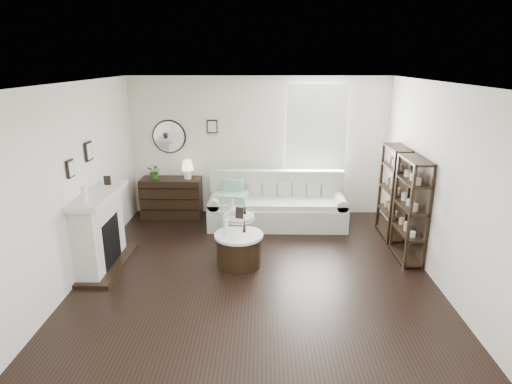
{
  "coord_description": "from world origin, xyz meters",
  "views": [
    {
      "loc": [
        0.09,
        -5.51,
        2.98
      ],
      "look_at": [
        -0.02,
        0.8,
        1.03
      ],
      "focal_mm": 30.0,
      "sensor_mm": 36.0,
      "label": 1
    }
  ],
  "objects_px": {
    "sofa": "(277,208)",
    "dresser": "(172,197)",
    "drum_table": "(239,249)",
    "pedestal_table": "(239,218)"
  },
  "relations": [
    {
      "from": "sofa",
      "to": "dresser",
      "type": "height_order",
      "value": "sofa"
    },
    {
      "from": "dresser",
      "to": "drum_table",
      "type": "distance_m",
      "value": 2.56
    },
    {
      "from": "drum_table",
      "to": "pedestal_table",
      "type": "distance_m",
      "value": 0.6
    },
    {
      "from": "dresser",
      "to": "pedestal_table",
      "type": "distance_m",
      "value": 2.13
    },
    {
      "from": "sofa",
      "to": "pedestal_table",
      "type": "bearing_deg",
      "value": -118.62
    },
    {
      "from": "dresser",
      "to": "drum_table",
      "type": "height_order",
      "value": "dresser"
    },
    {
      "from": "sofa",
      "to": "drum_table",
      "type": "xyz_separation_m",
      "value": [
        -0.62,
        -1.71,
        -0.07
      ]
    },
    {
      "from": "sofa",
      "to": "drum_table",
      "type": "bearing_deg",
      "value": -109.88
    },
    {
      "from": "sofa",
      "to": "dresser",
      "type": "xyz_separation_m",
      "value": [
        -2.06,
        0.39,
        0.06
      ]
    },
    {
      "from": "drum_table",
      "to": "dresser",
      "type": "bearing_deg",
      "value": 124.45
    }
  ]
}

